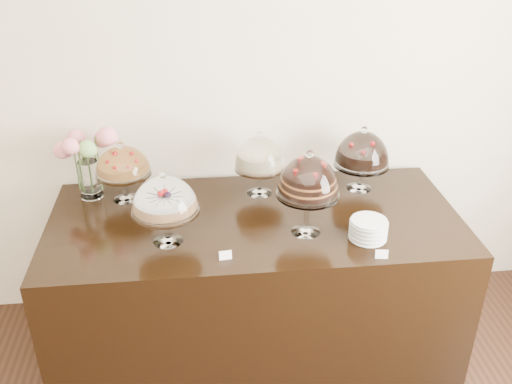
{
  "coord_description": "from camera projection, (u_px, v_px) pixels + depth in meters",
  "views": [
    {
      "loc": [
        -0.06,
        -0.16,
        2.47
      ],
      "look_at": [
        0.22,
        2.4,
        1.08
      ],
      "focal_mm": 40.0,
      "sensor_mm": 36.0,
      "label": 1
    }
  ],
  "objects": [
    {
      "name": "cake_stand_sugar_sponge",
      "position": [
        164.0,
        198.0,
        2.73
      ],
      "size": [
        0.33,
        0.33,
        0.38
      ],
      "color": "white",
      "rests_on": "display_counter"
    },
    {
      "name": "wall_back",
      "position": [
        206.0,
        79.0,
        3.23
      ],
      "size": [
        5.0,
        0.04,
        3.0
      ],
      "primitive_type": "cube",
      "color": "beige",
      "rests_on": "ground"
    },
    {
      "name": "cake_stand_dark_choco",
      "position": [
        362.0,
        151.0,
        3.24
      ],
      "size": [
        0.32,
        0.32,
        0.39
      ],
      "color": "white",
      "rests_on": "display_counter"
    },
    {
      "name": "cake_stand_fruit_tart",
      "position": [
        122.0,
        163.0,
        3.13
      ],
      "size": [
        0.31,
        0.31,
        0.35
      ],
      "color": "white",
      "rests_on": "display_counter"
    },
    {
      "name": "plate_stack",
      "position": [
        368.0,
        229.0,
        2.85
      ],
      "size": [
        0.19,
        0.19,
        0.1
      ],
      "color": "silver",
      "rests_on": "display_counter"
    },
    {
      "name": "price_card_left",
      "position": [
        225.0,
        255.0,
        2.7
      ],
      "size": [
        0.06,
        0.02,
        0.04
      ],
      "primitive_type": "cube",
      "rotation": [
        -0.21,
        0.0,
        0.12
      ],
      "color": "white",
      "rests_on": "display_counter"
    },
    {
      "name": "display_counter",
      "position": [
        255.0,
        284.0,
        3.27
      ],
      "size": [
        2.2,
        1.0,
        0.9
      ],
      "primitive_type": "cube",
      "color": "black",
      "rests_on": "ground"
    },
    {
      "name": "cake_stand_cheesecake",
      "position": [
        260.0,
        156.0,
        3.19
      ],
      "size": [
        0.29,
        0.29,
        0.38
      ],
      "color": "white",
      "rests_on": "display_counter"
    },
    {
      "name": "cake_stand_choco_layer",
      "position": [
        308.0,
        179.0,
        2.78
      ],
      "size": [
        0.32,
        0.32,
        0.46
      ],
      "color": "white",
      "rests_on": "display_counter"
    },
    {
      "name": "flower_vase",
      "position": [
        87.0,
        155.0,
        3.15
      ],
      "size": [
        0.36,
        0.27,
        0.42
      ],
      "color": "white",
      "rests_on": "display_counter"
    },
    {
      "name": "price_card_right",
      "position": [
        382.0,
        254.0,
        2.71
      ],
      "size": [
        0.06,
        0.02,
        0.04
      ],
      "primitive_type": "cube",
      "rotation": [
        -0.21,
        0.0,
        -0.15
      ],
      "color": "white",
      "rests_on": "display_counter"
    }
  ]
}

